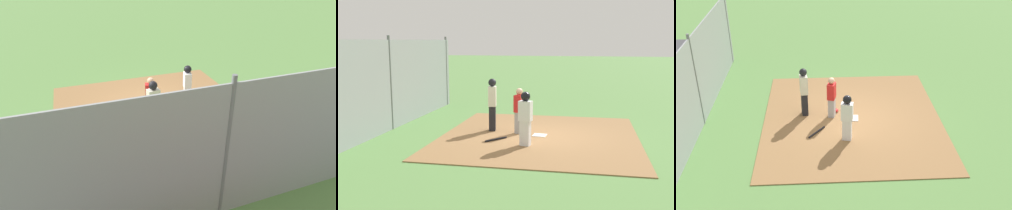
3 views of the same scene
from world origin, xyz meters
TOP-DOWN VIEW (x-y plane):
  - ground_plane at (0.00, 0.00)m, footprint 140.00×140.00m
  - dirt_infield at (0.00, 0.00)m, footprint 7.20×6.40m
  - home_plate at (0.00, 0.00)m, footprint 0.47×0.47m
  - catcher at (-0.21, -0.73)m, footprint 0.43×0.35m
  - umpire at (-0.42, -1.73)m, footprint 0.42×0.31m
  - runner at (1.36, -0.28)m, footprint 0.34×0.43m
  - baseball_bat at (0.91, -1.29)m, footprint 0.71×0.58m
  - catcher_mask at (-0.53, -0.58)m, footprint 0.24×0.20m
  - backstop_fence at (0.00, -5.34)m, footprint 12.00×0.10m

SIDE VIEW (x-z plane):
  - ground_plane at x=0.00m, z-range 0.00..0.00m
  - dirt_infield at x=0.00m, z-range 0.00..0.03m
  - home_plate at x=0.00m, z-range 0.03..0.05m
  - baseball_bat at x=0.91m, z-range 0.03..0.09m
  - catcher_mask at x=-0.53m, z-range 0.03..0.15m
  - catcher at x=-0.21m, z-range 0.05..1.61m
  - runner at x=1.36m, z-range 0.15..1.79m
  - umpire at x=-0.42m, z-range 0.09..1.92m
  - backstop_fence at x=0.00m, z-range -0.07..3.28m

